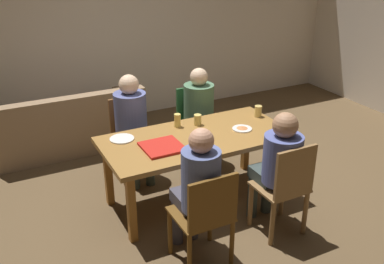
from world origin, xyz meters
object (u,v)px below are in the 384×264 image
(person_0, at_px, (201,109))
(person_1, at_px, (198,184))
(chair_0, at_px, (195,120))
(person_3, at_px, (278,161))
(plate_1, at_px, (122,139))
(drinking_glass_1, at_px, (198,120))
(couch, at_px, (68,128))
(plate_0, at_px, (242,128))
(drinking_glass_2, at_px, (258,111))
(chair_3, at_px, (286,187))
(chair_2, at_px, (130,134))
(drinking_glass_0, at_px, (200,149))
(drinking_glass_3, at_px, (177,120))
(dining_table, at_px, (197,143))
(person_2, at_px, (132,119))
(chair_1, at_px, (206,215))
(pizza_box_0, at_px, (162,147))

(person_0, distance_m, person_1, 1.73)
(chair_0, bearing_deg, person_0, -90.00)
(person_3, xyz_separation_m, plate_1, (-1.11, 1.00, 0.04))
(drinking_glass_1, bearing_deg, couch, 123.01)
(person_0, relative_size, couch, 0.62)
(plate_0, xyz_separation_m, plate_1, (-1.17, 0.33, -0.00))
(person_3, relative_size, drinking_glass_2, 9.67)
(drinking_glass_1, bearing_deg, plate_1, 178.79)
(chair_3, height_order, plate_1, chair_3)
(person_3, bearing_deg, drinking_glass_1, 106.58)
(chair_2, distance_m, drinking_glass_0, 1.30)
(drinking_glass_2, relative_size, drinking_glass_3, 0.87)
(chair_3, height_order, plate_0, chair_3)
(chair_2, bearing_deg, dining_table, -65.43)
(person_2, bearing_deg, couch, 114.21)
(drinking_glass_2, distance_m, drinking_glass_3, 0.91)
(person_1, height_order, plate_1, person_1)
(chair_0, xyz_separation_m, drinking_glass_0, (-0.59, -1.24, 0.28))
(plate_0, height_order, drinking_glass_1, drinking_glass_1)
(drinking_glass_3, bearing_deg, chair_0, 48.60)
(drinking_glass_0, bearing_deg, person_1, -120.49)
(chair_2, distance_m, person_2, 0.26)
(chair_2, relative_size, plate_1, 3.76)
(plate_0, bearing_deg, chair_1, -135.86)
(dining_table, height_order, plate_1, plate_1)
(chair_0, height_order, drinking_glass_1, chair_0)
(pizza_box_0, bearing_deg, plate_0, 1.79)
(chair_1, xyz_separation_m, pizza_box_0, (-0.01, 0.84, 0.24))
(chair_0, xyz_separation_m, person_2, (-0.83, -0.13, 0.21))
(drinking_glass_1, bearing_deg, drinking_glass_3, 166.55)
(person_1, height_order, plate_0, person_1)
(chair_2, relative_size, couch, 0.47)
(person_0, xyz_separation_m, plate_1, (-1.11, -0.47, 0.04))
(person_3, bearing_deg, chair_0, 90.00)
(plate_0, bearing_deg, drinking_glass_1, 138.49)
(person_3, distance_m, pizza_box_0, 1.06)
(person_3, relative_size, plate_0, 5.87)
(person_0, height_order, person_3, person_3)
(person_0, relative_size, drinking_glass_0, 10.81)
(dining_table, distance_m, chair_0, 0.98)
(chair_0, bearing_deg, chair_3, -90.00)
(chair_0, bearing_deg, person_3, -90.00)
(chair_3, distance_m, drinking_glass_0, 0.83)
(chair_1, bearing_deg, person_0, 63.27)
(chair_3, relative_size, pizza_box_0, 2.53)
(chair_1, relative_size, plate_0, 4.45)
(chair_1, relative_size, drinking_glass_1, 7.92)
(dining_table, height_order, drinking_glass_0, drinking_glass_0)
(dining_table, xyz_separation_m, drinking_glass_2, (0.83, 0.16, 0.14))
(chair_2, height_order, drinking_glass_0, chair_2)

